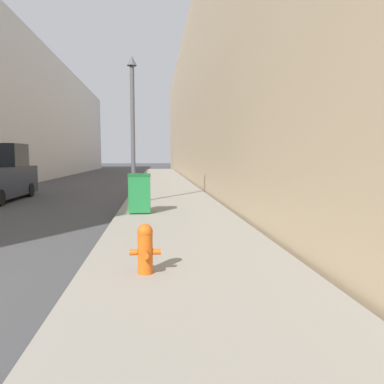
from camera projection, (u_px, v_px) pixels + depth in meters
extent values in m
cube|color=gray|center=(165.00, 186.00, 22.56)|extent=(3.57, 60.00, 0.15)
cube|color=tan|center=(258.00, 105.00, 30.69)|extent=(12.00, 60.00, 12.16)
cylinder|color=#D15614|center=(145.00, 254.00, 5.53)|extent=(0.22, 0.22, 0.59)
sphere|color=#D15614|center=(145.00, 232.00, 5.50)|extent=(0.23, 0.23, 0.23)
cylinder|color=#D15614|center=(145.00, 227.00, 5.49)|extent=(0.06, 0.06, 0.05)
cylinder|color=#D15614|center=(145.00, 255.00, 5.36)|extent=(0.11, 0.12, 0.11)
cylinder|color=#D15614|center=(134.00, 252.00, 5.51)|extent=(0.12, 0.09, 0.09)
cylinder|color=#D15614|center=(157.00, 252.00, 5.54)|extent=(0.12, 0.09, 0.09)
cube|color=#1E7538|center=(140.00, 194.00, 11.43)|extent=(0.65, 0.56, 1.10)
cube|color=#16572A|center=(139.00, 175.00, 11.37)|extent=(0.67, 0.58, 0.08)
cylinder|color=black|center=(131.00, 209.00, 11.68)|extent=(0.05, 0.16, 0.16)
cylinder|color=black|center=(149.00, 209.00, 11.74)|extent=(0.05, 0.16, 0.16)
cylinder|color=#4C4C51|center=(134.00, 199.00, 14.06)|extent=(0.29, 0.29, 0.25)
cylinder|color=#4C4C51|center=(133.00, 135.00, 13.84)|extent=(0.16, 0.16, 5.02)
cone|color=#4C4C51|center=(132.00, 61.00, 13.58)|extent=(0.36, 0.36, 0.36)
cube|color=black|center=(0.00, 155.00, 16.50)|extent=(1.86, 1.78, 1.01)
cylinder|color=black|center=(30.00, 190.00, 17.49)|extent=(0.24, 0.64, 0.64)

